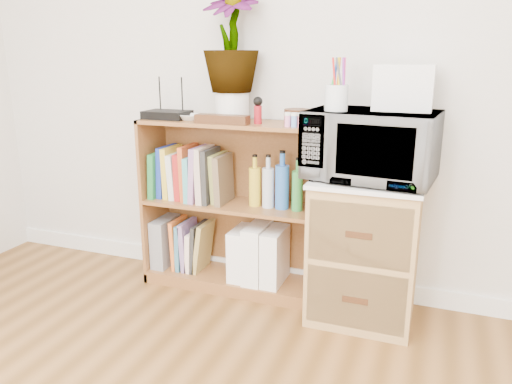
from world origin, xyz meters
The scene contains 21 objects.
skirting_board centered at (0.00, 2.24, 0.05)m, with size 4.00×0.02×0.10m, color white.
bookshelf centered at (-0.35, 2.10, 0.47)m, with size 1.00×0.30×0.95m, color brown.
wicker_unit centered at (0.40, 2.02, 0.35)m, with size 0.50×0.45×0.70m, color #9E7542.
microwave centered at (0.40, 2.02, 0.88)m, with size 0.58×0.40×0.32m, color white.
pen_cup centered at (0.24, 1.95, 1.10)m, with size 0.11×0.11×0.12m, color silver.
small_appliance centered at (0.52, 2.09, 1.15)m, with size 0.26×0.22×0.21m, color white.
router centered at (-0.72, 2.08, 0.97)m, with size 0.24×0.16×0.04m, color black.
white_bowl centered at (-0.57, 2.07, 0.97)m, with size 0.13×0.13×0.03m, color white.
plant_pot centered at (-0.35, 2.12, 1.03)m, with size 0.18×0.18×0.15m, color silver.
potted_plant centered at (-0.35, 2.12, 1.36)m, with size 0.30×0.30×0.53m, color #2F6F2C.
trinket_box centered at (-0.35, 2.00, 0.97)m, with size 0.28×0.07×0.05m, color #371B0F.
kokeshi_doll centered at (-0.18, 2.06, 1.00)m, with size 0.04×0.04×0.09m, color maroon.
wooden_bowl centered at (0.01, 2.11, 0.99)m, with size 0.13×0.13×0.08m, color #391F0F.
paint_jars centered at (0.03, 2.01, 0.98)m, with size 0.10×0.04×0.05m, color pink.
file_box centered at (-0.78, 2.10, 0.21)m, with size 0.09×0.23×0.29m, color gray.
magazine_holder_left centered at (-0.29, 2.09, 0.21)m, with size 0.09×0.23×0.29m, color white.
magazine_holder_mid centered at (-0.19, 2.09, 0.23)m, with size 0.10×0.26×0.32m, color white.
magazine_holder_right centered at (-0.09, 2.09, 0.22)m, with size 0.10×0.25×0.31m, color white.
cookbooks centered at (-0.59, 2.10, 0.64)m, with size 0.45×0.20×0.31m.
liquor_bottles centered at (-0.09, 2.10, 0.64)m, with size 0.30×0.07×0.30m.
lower_books centered at (-0.61, 2.10, 0.21)m, with size 0.21×0.19×0.30m.
Camera 1 is at (0.70, -0.33, 1.30)m, focal length 35.00 mm.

